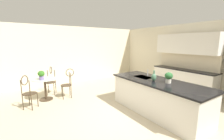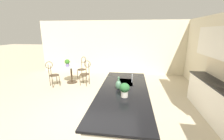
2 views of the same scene
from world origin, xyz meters
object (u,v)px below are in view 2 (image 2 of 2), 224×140
Objects in this scene: bistro_table at (71,73)px; chair_near_window at (86,72)px; chair_by_island at (82,67)px; vase_on_counter at (119,85)px; chair_toward_desk at (52,73)px; potted_plant_counter_near at (125,89)px; potted_plant_on_table at (67,62)px.

chair_near_window is (0.21, 0.71, 0.13)m from bistro_table.
bistro_table is 0.77× the size of chair_by_island.
bistro_table is 2.78× the size of vase_on_counter.
chair_toward_desk is (0.33, -1.26, 0.00)m from chair_near_window.
potted_plant_counter_near reaches higher than chair_toward_desk.
chair_near_window is 1.30m from chair_toward_desk.
chair_near_window is 3.46× the size of potted_plant_on_table.
vase_on_counter is at bearing 32.45° from chair_near_window.
vase_on_counter reaches higher than potted_plant_counter_near.
chair_toward_desk is 3.60m from vase_on_counter.
potted_plant_counter_near is 0.98× the size of vase_on_counter.
chair_toward_desk is 3.71× the size of potted_plant_counter_near.
potted_plant_on_table is at bearing -46.75° from bistro_table.
potted_plant_counter_near is at bearing 30.61° from chair_by_island.
chair_by_island is (-0.78, -0.41, 0.00)m from chair_near_window.
chair_by_island is 4.24m from potted_plant_counter_near.
chair_near_window and chair_toward_desk have the same top height.
bistro_table is at bearing -28.44° from chair_by_island.
chair_near_window and chair_by_island have the same top height.
chair_near_window is at bearing -148.59° from potted_plant_counter_near.
potted_plant_counter_near reaches higher than chair_near_window.
potted_plant_on_table is (0.66, -0.41, 0.34)m from chair_by_island.
chair_by_island is 0.85m from potted_plant_on_table.
chair_by_island and chair_toward_desk have the same top height.
chair_toward_desk is 3.46× the size of potted_plant_on_table.
chair_by_island is 1.00× the size of chair_toward_desk.
bistro_table is 0.77× the size of chair_toward_desk.
chair_near_window is 3.62× the size of vase_on_counter.
vase_on_counter is (3.27, 1.99, 0.46)m from chair_by_island.
chair_toward_desk is at bearing -129.97° from potted_plant_counter_near.
chair_near_window is 1.00× the size of chair_by_island.
potted_plant_counter_near is at bearing 38.69° from bistro_table.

